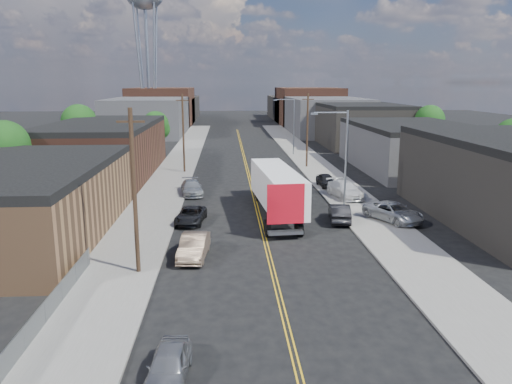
{
  "coord_description": "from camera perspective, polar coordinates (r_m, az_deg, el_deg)",
  "views": [
    {
      "loc": [
        -2.78,
        -18.98,
        11.37
      ],
      "look_at": [
        -0.35,
        21.35,
        2.5
      ],
      "focal_mm": 35.0,
      "sensor_mm": 36.0,
      "label": 1
    }
  ],
  "objects": [
    {
      "name": "skyline_right_c",
      "position": [
        160.79,
        4.77,
        9.54
      ],
      "size": [
        16.0,
        40.0,
        7.0
      ],
      "primitive_type": "cube",
      "color": "black",
      "rests_on": "ground"
    },
    {
      "name": "utility_pole_left_near",
      "position": [
        30.13,
        -13.73,
        0.09
      ],
      "size": [
        1.6,
        0.26,
        10.0
      ],
      "color": "black",
      "rests_on": "ground"
    },
    {
      "name": "tree_left_mid",
      "position": [
        77.17,
        -19.51,
        7.31
      ],
      "size": [
        5.1,
        5.04,
        8.37
      ],
      "color": "black",
      "rests_on": "ground"
    },
    {
      "name": "utility_pole_left_far",
      "position": [
        64.51,
        -8.3,
        6.71
      ],
      "size": [
        1.6,
        0.26,
        10.0
      ],
      "color": "black",
      "rests_on": "ground"
    },
    {
      "name": "car_right_oncoming",
      "position": [
        42.25,
        9.5,
        -2.34
      ],
      "size": [
        2.19,
        4.75,
        1.51
      ],
      "primitive_type": "imported",
      "rotation": [
        0.0,
        0.0,
        3.01
      ],
      "color": "black",
      "rests_on": "ground"
    },
    {
      "name": "water_tower",
      "position": [
        131.82,
        -12.6,
        20.52
      ],
      "size": [
        9.0,
        9.0,
        36.9
      ],
      "color": "gray",
      "rests_on": "ground"
    },
    {
      "name": "tree_right_far",
      "position": [
        85.76,
        19.26,
        7.56
      ],
      "size": [
        4.85,
        4.76,
        7.91
      ],
      "color": "black",
      "rests_on": "ground"
    },
    {
      "name": "centerline",
      "position": [
        65.04,
        -0.94,
        2.32
      ],
      "size": [
        0.32,
        120.0,
        0.01
      ],
      "primitive_type": "cube",
      "color": "gold",
      "rests_on": "ground"
    },
    {
      "name": "skyline_left_c",
      "position": [
        160.1,
        -9.74,
        9.39
      ],
      "size": [
        16.0,
        40.0,
        7.0
      ],
      "primitive_type": "cube",
      "color": "black",
      "rests_on": "ground"
    },
    {
      "name": "utility_pole_right",
      "position": [
        68.16,
        5.89,
        7.08
      ],
      "size": [
        1.6,
        0.26,
        10.0
      ],
      "color": "black",
      "rests_on": "ground"
    },
    {
      "name": "skyline_right_b",
      "position": [
        140.98,
        5.95,
        9.73
      ],
      "size": [
        16.0,
        26.0,
        10.0
      ],
      "primitive_type": "cube",
      "color": "#49281D",
      "rests_on": "ground"
    },
    {
      "name": "warehouse_brown",
      "position": [
        65.29,
        -16.96,
        4.75
      ],
      "size": [
        12.0,
        26.0,
        6.6
      ],
      "color": "#49281D",
      "rests_on": "ground"
    },
    {
      "name": "tree_left_near",
      "position": [
        53.71,
        -26.7,
        4.45
      ],
      "size": [
        4.85,
        4.76,
        7.91
      ],
      "color": "black",
      "rests_on": "ground"
    },
    {
      "name": "semi_truck",
      "position": [
        44.1,
        2.2,
        0.64
      ],
      "size": [
        3.79,
        16.3,
        4.22
      ],
      "rotation": [
        0.0,
        0.0,
        0.08
      ],
      "color": "white",
      "rests_on": "ground"
    },
    {
      "name": "car_left_d",
      "position": [
        52.05,
        -7.36,
        0.49
      ],
      "size": [
        2.74,
        5.32,
        1.47
      ],
      "primitive_type": "imported",
      "rotation": [
        0.0,
        0.0,
        0.14
      ],
      "color": "#A1A4A6",
      "rests_on": "ground"
    },
    {
      "name": "streetlight_far",
      "position": [
        79.89,
        4.07,
        8.02
      ],
      "size": [
        3.39,
        0.25,
        9.0
      ],
      "color": "gray",
      "rests_on": "ground"
    },
    {
      "name": "chainlink_fence",
      "position": [
        26.39,
        -22.99,
        -12.62
      ],
      "size": [
        0.05,
        16.0,
        1.22
      ],
      "color": "slate",
      "rests_on": "ground"
    },
    {
      "name": "warehouse_tan",
      "position": [
        40.9,
        -25.21,
        -0.91
      ],
      "size": [
        12.0,
        22.0,
        5.6
      ],
      "color": "brown",
      "rests_on": "ground"
    },
    {
      "name": "sidewalk_left",
      "position": [
        65.32,
        -9.3,
        2.26
      ],
      "size": [
        5.0,
        140.0,
        0.15
      ],
      "primitive_type": "cube",
      "color": "slate",
      "rests_on": "ground"
    },
    {
      "name": "car_right_lot_a",
      "position": [
        42.83,
        15.45,
        -2.22
      ],
      "size": [
        4.72,
        6.0,
        1.51
      ],
      "primitive_type": "imported",
      "rotation": [
        0.0,
        0.0,
        0.47
      ],
      "color": "#A7AAAC",
      "rests_on": "sidewalk_right"
    },
    {
      "name": "ground",
      "position": [
        79.84,
        -1.42,
        4.2
      ],
      "size": [
        260.0,
        260.0,
        0.0
      ],
      "primitive_type": "plane",
      "color": "black",
      "rests_on": "ground"
    },
    {
      "name": "skyline_left_a",
      "position": [
        115.51,
        -12.14,
        8.46
      ],
      "size": [
        16.0,
        30.0,
        8.0
      ],
      "primitive_type": "cube",
      "color": "#313133",
      "rests_on": "ground"
    },
    {
      "name": "car_right_lot_c",
      "position": [
        55.49,
        8.04,
        1.33
      ],
      "size": [
        1.91,
        4.2,
        1.4
      ],
      "primitive_type": "imported",
      "rotation": [
        0.0,
        0.0,
        0.06
      ],
      "color": "black",
      "rests_on": "sidewalk_right"
    },
    {
      "name": "industrial_right_b",
      "position": [
        70.04,
        17.37,
        5.0
      ],
      "size": [
        14.0,
        24.0,
        6.1
      ],
      "color": "#313133",
      "rests_on": "ground"
    },
    {
      "name": "car_left_a",
      "position": [
        20.77,
        -9.95,
        -18.9
      ],
      "size": [
        1.75,
        3.89,
        1.3
      ],
      "primitive_type": "imported",
      "rotation": [
        0.0,
        0.0,
        -0.06
      ],
      "color": "#939598",
      "rests_on": "ground"
    },
    {
      "name": "streetlight_near",
      "position": [
        45.59,
        9.78,
        4.59
      ],
      "size": [
        3.39,
        0.25,
        9.0
      ],
      "color": "gray",
      "rests_on": "ground"
    },
    {
      "name": "skyline_right_a",
      "position": [
        116.47,
        7.93,
        8.64
      ],
      "size": [
        16.0,
        30.0,
        8.0
      ],
      "primitive_type": "cube",
      "color": "#313133",
      "rests_on": "ground"
    },
    {
      "name": "car_right_lot_b",
      "position": [
        50.54,
        10.16,
        0.28
      ],
      "size": [
        3.27,
        5.81,
        1.59
      ],
      "primitive_type": "imported",
      "rotation": [
        0.0,
        0.0,
        0.2
      ],
      "color": "silver",
      "rests_on": "sidewalk_right"
    },
    {
      "name": "tree_left_far",
      "position": [
        82.03,
        -11.35,
        7.39
      ],
      "size": [
        4.35,
        4.2,
        6.97
      ],
      "color": "black",
      "rests_on": "ground"
    },
    {
      "name": "car_left_c",
      "position": [
        41.61,
        -7.46,
        -2.66
      ],
      "size": [
        2.67,
        4.85,
        1.29
      ],
      "primitive_type": "imported",
      "rotation": [
        0.0,
        0.0,
        -0.12
      ],
      "color": "black",
      "rests_on": "ground"
    },
    {
      "name": "sidewalk_right",
      "position": [
        66.12,
        7.32,
        2.45
      ],
      "size": [
        5.0,
        140.0,
        0.15
      ],
      "primitive_type": "cube",
      "color": "slate",
      "rests_on": "ground"
    },
    {
      "name": "skyline_left_b",
      "position": [
        140.19,
        -10.64,
        9.57
      ],
      "size": [
        16.0,
        26.0,
        10.0
      ],
      "primitive_type": "cube",
      "color": "#49281D",
      "rests_on": "ground"
    },
    {
      "name": "industrial_right_c",
      "position": [
        94.6,
        11.86,
        7.54
      ],
      "size": [
        14.0,
        22.0,
        7.6
      ],
      "color": "black",
      "rests_on": "ground"
    },
    {
      "name": "car_left_b",
      "position": [
        33.41,
        -7.12,
        -6.2
      ],
      "size": [
        2.07,
        4.86,
        1.56
      ],
      "primitive_type": "imported",
      "rotation": [
        0.0,
        0.0,
        -0.09
      ],
      "color": "#79634F",
      "rests_on": "ground"
    }
  ]
}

